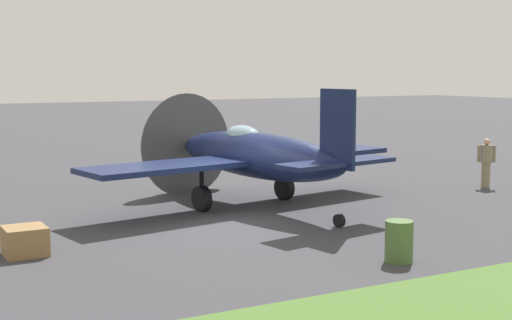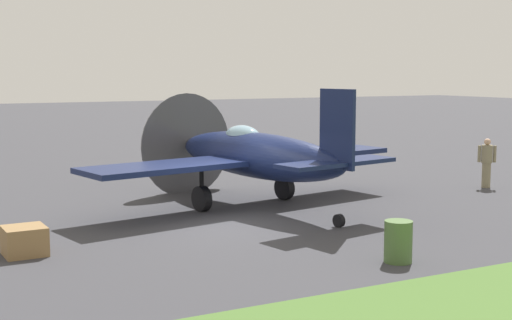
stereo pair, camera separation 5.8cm
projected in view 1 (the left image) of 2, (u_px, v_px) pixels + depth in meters
ground_plane at (225, 224)px, 19.29m from camera, size 160.00×160.00×0.00m
airplane_lead at (252, 155)px, 21.55m from camera, size 10.65×8.49×3.77m
ground_crew_chief at (486, 162)px, 25.30m from camera, size 0.53×0.42×1.73m
fuel_drum at (399, 241)px, 15.37m from camera, size 0.60×0.60×0.90m
supply_crate at (25, 241)px, 15.98m from camera, size 0.92×0.92×0.64m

